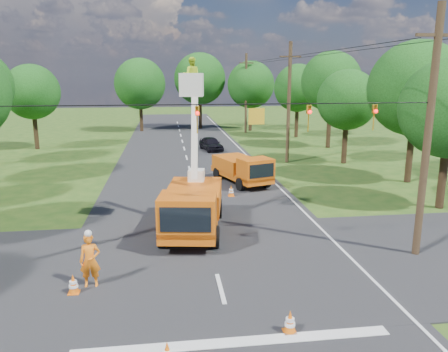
{
  "coord_description": "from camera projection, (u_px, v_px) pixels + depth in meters",
  "views": [
    {
      "loc": [
        -1.71,
        -13.9,
        7.35
      ],
      "look_at": [
        0.96,
        6.35,
        2.6
      ],
      "focal_mm": 35.0,
      "sensor_mm": 36.0,
      "label": 1
    }
  ],
  "objects": [
    {
      "name": "pole_right_near",
      "position": [
        428.0,
        133.0,
        17.17
      ],
      "size": [
        1.8,
        0.3,
        10.0
      ],
      "color": "#4C3823",
      "rests_on": "ground"
    },
    {
      "name": "traffic_cone_3",
      "position": [
        231.0,
        191.0,
        26.91
      ],
      "size": [
        0.38,
        0.38,
        0.71
      ],
      "color": "orange",
      "rests_on": "ground"
    },
    {
      "name": "pole_right_mid",
      "position": [
        289.0,
        102.0,
        36.48
      ],
      "size": [
        1.8,
        0.3,
        10.0
      ],
      "color": "#4C3823",
      "rests_on": "ground"
    },
    {
      "name": "traffic_cone_2",
      "position": [
        211.0,
        212.0,
        22.76
      ],
      "size": [
        0.38,
        0.38,
        0.71
      ],
      "color": "orange",
      "rests_on": "ground"
    },
    {
      "name": "traffic_cone_7",
      "position": [
        261.0,
        175.0,
        31.16
      ],
      "size": [
        0.38,
        0.38,
        0.71
      ],
      "color": "orange",
      "rests_on": "ground"
    },
    {
      "name": "second_truck",
      "position": [
        243.0,
        169.0,
        29.84
      ],
      "size": [
        3.69,
        5.9,
        2.08
      ],
      "rotation": [
        0.0,
        0.0,
        0.32
      ],
      "color": "#CF560E",
      "rests_on": "ground"
    },
    {
      "name": "road_main",
      "position": [
        190.0,
        170.0,
        34.62
      ],
      "size": [
        12.0,
        100.0,
        0.06
      ],
      "primitive_type": "cube",
      "color": "black",
      "rests_on": "ground"
    },
    {
      "name": "tree_right_d",
      "position": [
        331.0,
        82.0,
        43.69
      ],
      "size": [
        6.0,
        6.0,
        9.7
      ],
      "color": "#382616",
      "rests_on": "ground"
    },
    {
      "name": "traffic_cone_4",
      "position": [
        73.0,
        284.0,
        14.93
      ],
      "size": [
        0.38,
        0.38,
        0.71
      ],
      "color": "orange",
      "rests_on": "ground"
    },
    {
      "name": "tree_far_b",
      "position": [
        200.0,
        79.0,
        59.54
      ],
      "size": [
        7.0,
        7.0,
        10.32
      ],
      "color": "#382616",
      "rests_on": "ground"
    },
    {
      "name": "tree_far_c",
      "position": [
        251.0,
        85.0,
        57.64
      ],
      "size": [
        6.2,
        6.2,
        9.18
      ],
      "color": "#382616",
      "rests_on": "ground"
    },
    {
      "name": "ground",
      "position": [
        190.0,
        170.0,
        34.62
      ],
      "size": [
        140.0,
        140.0,
        0.0
      ],
      "primitive_type": "plane",
      "color": "#234A16",
      "rests_on": "ground"
    },
    {
      "name": "signal_span",
      "position": [
        273.0,
        115.0,
        16.19
      ],
      "size": [
        18.0,
        0.29,
        1.07
      ],
      "color": "black",
      "rests_on": "ground"
    },
    {
      "name": "traffic_cone_1",
      "position": [
        290.0,
        322.0,
        12.64
      ],
      "size": [
        0.38,
        0.38,
        0.71
      ],
      "color": "orange",
      "rests_on": "ground"
    },
    {
      "name": "ground_worker",
      "position": [
        90.0,
        261.0,
        15.3
      ],
      "size": [
        0.74,
        0.5,
        1.98
      ],
      "primitive_type": "imported",
      "rotation": [
        0.0,
        0.0,
        0.04
      ],
      "color": "orange",
      "rests_on": "ground"
    },
    {
      "name": "tree_left_f",
      "position": [
        32.0,
        92.0,
        43.04
      ],
      "size": [
        5.4,
        5.4,
        8.4
      ],
      "color": "#382616",
      "rests_on": "ground"
    },
    {
      "name": "bucket_truck",
      "position": [
        192.0,
        198.0,
        20.47
      ],
      "size": [
        3.39,
        6.82,
        8.12
      ],
      "rotation": [
        0.0,
        0.0,
        -0.15
      ],
      "color": "#CF560E",
      "rests_on": "ground"
    },
    {
      "name": "tree_far_a",
      "position": [
        140.0,
        84.0,
        56.73
      ],
      "size": [
        6.6,
        6.6,
        9.5
      ],
      "color": "#382616",
      "rests_on": "ground"
    },
    {
      "name": "tree_right_e",
      "position": [
        298.0,
        88.0,
        51.48
      ],
      "size": [
        5.6,
        5.6,
        8.63
      ],
      "color": "#382616",
      "rests_on": "ground"
    },
    {
      "name": "distant_car",
      "position": [
        211.0,
        144.0,
        43.28
      ],
      "size": [
        2.4,
        4.2,
        1.35
      ],
      "primitive_type": "imported",
      "rotation": [
        0.0,
        0.0,
        0.22
      ],
      "color": "black",
      "rests_on": "ground"
    },
    {
      "name": "pole_right_far",
      "position": [
        246.0,
        93.0,
        55.79
      ],
      "size": [
        1.8,
        0.3,
        10.0
      ],
      "color": "#4C3823",
      "rests_on": "ground"
    },
    {
      "name": "edge_line",
      "position": [
        259.0,
        168.0,
        35.34
      ],
      "size": [
        0.12,
        90.0,
        0.02
      ],
      "primitive_type": "cube",
      "color": "silver",
      "rests_on": "ground"
    },
    {
      "name": "tree_right_b",
      "position": [
        416.0,
        89.0,
        29.28
      ],
      "size": [
        6.4,
        6.4,
        9.65
      ],
      "color": "#382616",
      "rests_on": "ground"
    },
    {
      "name": "road_cross",
      "position": [
        214.0,
        265.0,
        17.24
      ],
      "size": [
        56.0,
        10.0,
        0.07
      ],
      "primitive_type": "cube",
      "color": "black",
      "rests_on": "ground"
    },
    {
      "name": "stop_bar",
      "position": [
        235.0,
        344.0,
        12.22
      ],
      "size": [
        9.0,
        0.45,
        0.02
      ],
      "primitive_type": "cube",
      "color": "silver",
      "rests_on": "ground"
    },
    {
      "name": "tree_right_c",
      "position": [
        347.0,
        100.0,
        36.07
      ],
      "size": [
        5.0,
        5.0,
        7.83
      ],
      "color": "#382616",
      "rests_on": "ground"
    }
  ]
}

